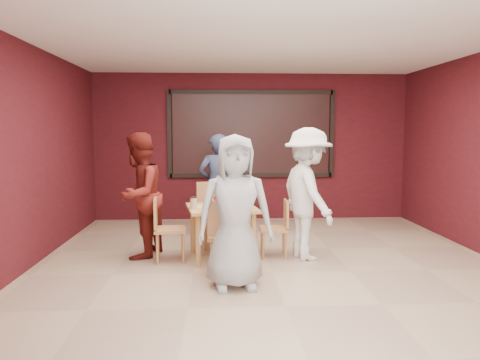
{
  "coord_description": "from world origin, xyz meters",
  "views": [
    {
      "loc": [
        -0.67,
        -5.51,
        1.71
      ],
      "look_at": [
        -0.36,
        0.66,
        1.06
      ],
      "focal_mm": 35.0,
      "sensor_mm": 36.0,
      "label": 1
    }
  ],
  "objects_px": {
    "diner_left": "(139,195)",
    "diner_right": "(307,194)",
    "dining_table": "(222,213)",
    "chair_front": "(228,233)",
    "chair_right": "(278,225)",
    "diner_back": "(217,185)",
    "chair_back": "(214,210)",
    "chair_left": "(164,225)",
    "diner_front": "(235,212)"
  },
  "relations": [
    {
      "from": "diner_left",
      "to": "diner_right",
      "type": "xyz_separation_m",
      "value": [
        2.26,
        -0.19,
        0.03
      ]
    },
    {
      "from": "dining_table",
      "to": "chair_front",
      "type": "distance_m",
      "value": 0.77
    },
    {
      "from": "diner_left",
      "to": "chair_right",
      "type": "bearing_deg",
      "value": 103.0
    },
    {
      "from": "chair_right",
      "to": "diner_back",
      "type": "xyz_separation_m",
      "value": [
        -0.83,
        1.3,
        0.39
      ]
    },
    {
      "from": "diner_back",
      "to": "chair_front",
      "type": "bearing_deg",
      "value": 79.1
    },
    {
      "from": "dining_table",
      "to": "chair_back",
      "type": "relative_size",
      "value": 1.07
    },
    {
      "from": "chair_left",
      "to": "diner_front",
      "type": "relative_size",
      "value": 0.5
    },
    {
      "from": "dining_table",
      "to": "diner_right",
      "type": "xyz_separation_m",
      "value": [
        1.14,
        -0.05,
        0.25
      ]
    },
    {
      "from": "dining_table",
      "to": "diner_left",
      "type": "height_order",
      "value": "diner_left"
    },
    {
      "from": "diner_front",
      "to": "diner_right",
      "type": "xyz_separation_m",
      "value": [
        1.01,
        1.13,
        0.04
      ]
    },
    {
      "from": "chair_right",
      "to": "diner_left",
      "type": "relative_size",
      "value": 0.46
    },
    {
      "from": "chair_right",
      "to": "diner_right",
      "type": "xyz_separation_m",
      "value": [
        0.37,
        -0.1,
        0.44
      ]
    },
    {
      "from": "dining_table",
      "to": "diner_back",
      "type": "bearing_deg",
      "value": 92.5
    },
    {
      "from": "dining_table",
      "to": "diner_left",
      "type": "bearing_deg",
      "value": 172.76
    },
    {
      "from": "chair_back",
      "to": "diner_right",
      "type": "bearing_deg",
      "value": -31.42
    },
    {
      "from": "chair_left",
      "to": "diner_left",
      "type": "distance_m",
      "value": 0.57
    },
    {
      "from": "chair_left",
      "to": "diner_left",
      "type": "height_order",
      "value": "diner_left"
    },
    {
      "from": "dining_table",
      "to": "chair_front",
      "type": "xyz_separation_m",
      "value": [
        0.06,
        -0.76,
        -0.11
      ]
    },
    {
      "from": "chair_front",
      "to": "diner_back",
      "type": "distance_m",
      "value": 2.14
    },
    {
      "from": "diner_left",
      "to": "chair_left",
      "type": "bearing_deg",
      "value": 72.42
    },
    {
      "from": "chair_back",
      "to": "chair_right",
      "type": "bearing_deg",
      "value": -37.0
    },
    {
      "from": "chair_back",
      "to": "chair_left",
      "type": "distance_m",
      "value": 1.04
    },
    {
      "from": "dining_table",
      "to": "diner_right",
      "type": "height_order",
      "value": "diner_right"
    },
    {
      "from": "diner_right",
      "to": "diner_front",
      "type": "bearing_deg",
      "value": 122.89
    },
    {
      "from": "chair_left",
      "to": "chair_right",
      "type": "relative_size",
      "value": 1.09
    },
    {
      "from": "chair_front",
      "to": "chair_back",
      "type": "distance_m",
      "value": 1.49
    },
    {
      "from": "chair_front",
      "to": "chair_back",
      "type": "xyz_separation_m",
      "value": [
        -0.18,
        1.48,
        0.02
      ]
    },
    {
      "from": "chair_front",
      "to": "chair_back",
      "type": "bearing_deg",
      "value": 96.8
    },
    {
      "from": "diner_left",
      "to": "chair_front",
      "type": "bearing_deg",
      "value": 68.24
    },
    {
      "from": "diner_right",
      "to": "chair_left",
      "type": "bearing_deg",
      "value": 75.97
    },
    {
      "from": "dining_table",
      "to": "chair_left",
      "type": "height_order",
      "value": "dining_table"
    },
    {
      "from": "diner_back",
      "to": "diner_left",
      "type": "height_order",
      "value": "diner_left"
    },
    {
      "from": "chair_front",
      "to": "chair_right",
      "type": "distance_m",
      "value": 1.08
    },
    {
      "from": "chair_front",
      "to": "chair_left",
      "type": "xyz_separation_m",
      "value": [
        -0.82,
        0.67,
        -0.04
      ]
    },
    {
      "from": "chair_front",
      "to": "dining_table",
      "type": "bearing_deg",
      "value": 94.78
    },
    {
      "from": "diner_back",
      "to": "chair_back",
      "type": "bearing_deg",
      "value": 70.94
    },
    {
      "from": "chair_left",
      "to": "dining_table",
      "type": "bearing_deg",
      "value": 7.35
    },
    {
      "from": "dining_table",
      "to": "diner_front",
      "type": "distance_m",
      "value": 1.21
    },
    {
      "from": "diner_left",
      "to": "diner_front",
      "type": "bearing_deg",
      "value": 59.01
    },
    {
      "from": "chair_back",
      "to": "diner_back",
      "type": "distance_m",
      "value": 0.7
    },
    {
      "from": "dining_table",
      "to": "diner_front",
      "type": "relative_size",
      "value": 0.6
    },
    {
      "from": "diner_front",
      "to": "diner_right",
      "type": "relative_size",
      "value": 0.96
    },
    {
      "from": "chair_back",
      "to": "diner_left",
      "type": "bearing_deg",
      "value": -150.18
    },
    {
      "from": "chair_left",
      "to": "chair_right",
      "type": "bearing_deg",
      "value": 5.49
    },
    {
      "from": "chair_front",
      "to": "chair_left",
      "type": "relative_size",
      "value": 1.08
    },
    {
      "from": "dining_table",
      "to": "diner_back",
      "type": "height_order",
      "value": "diner_back"
    },
    {
      "from": "diner_front",
      "to": "diner_back",
      "type": "bearing_deg",
      "value": 88.48
    },
    {
      "from": "chair_back",
      "to": "diner_left",
      "type": "xyz_separation_m",
      "value": [
        -1.0,
        -0.57,
        0.31
      ]
    },
    {
      "from": "chair_left",
      "to": "diner_front",
      "type": "xyz_separation_m",
      "value": [
        0.88,
        -1.09,
        0.36
      ]
    },
    {
      "from": "diner_right",
      "to": "diner_left",
      "type": "bearing_deg",
      "value": 69.71
    }
  ]
}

